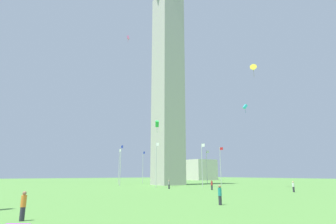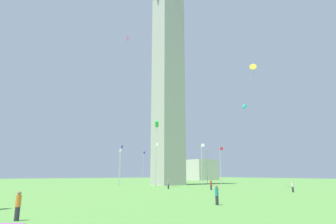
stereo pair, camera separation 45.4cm
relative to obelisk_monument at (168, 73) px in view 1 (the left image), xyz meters
name	(u,v)px [view 1 (the left image)]	position (x,y,z in m)	size (l,w,h in m)	color
ground_plane	(168,185)	(0.00, 0.00, -30.00)	(260.00, 260.00, 0.00)	#548C3D
obelisk_monument	(168,73)	(0.00, 0.00, 0.00)	(6.60, 6.60, 60.00)	#B7B2A8
flagpole_n	(202,163)	(13.27, 0.00, -24.95)	(1.12, 0.14, 9.31)	silver
flagpole_ne	(221,164)	(9.40, 9.35, -24.95)	(1.12, 0.14, 9.31)	silver
flagpole_e	(207,165)	(0.05, 13.22, -24.95)	(1.12, 0.14, 9.31)	silver
flagpole_se	(176,166)	(-9.30, 9.35, -24.95)	(1.12, 0.14, 9.31)	silver
flagpole_s	(143,166)	(-13.17, 0.00, -24.95)	(1.12, 0.14, 9.31)	silver
flagpole_sw	(119,165)	(-9.30, -9.35, -24.95)	(1.12, 0.14, 9.31)	silver
flagpole_w	(121,164)	(0.05, -13.22, -24.95)	(1.12, 0.14, 9.31)	silver
flagpole_nw	(156,163)	(9.40, -9.35, -24.95)	(1.12, 0.14, 9.31)	silver
person_orange_shirt	(23,206)	(40.51, -37.99, -29.14)	(0.32, 0.32, 1.72)	#2D2D38
person_red_shirt	(212,185)	(22.73, -6.14, -29.15)	(0.32, 0.32, 1.71)	#2D2D38
person_gray_shirt	(169,185)	(15.89, -10.53, -29.20)	(0.32, 0.32, 1.62)	#2D2D38
person_teal_shirt	(220,195)	(40.84, -21.93, -29.14)	(0.32, 0.32, 1.74)	#2D2D38
person_white_shirt	(293,187)	(34.18, 0.17, -29.19)	(0.32, 0.32, 1.64)	#2D2D38
kite_yellow_delta	(253,69)	(22.70, 7.41, -4.57)	(2.17, 2.21, 2.94)	yellow
kite_cyan_box	(245,107)	(24.14, 2.18, -14.20)	(0.71, 1.01, 1.82)	#33C6D1
kite_green_box	(157,124)	(6.13, -7.20, -15.96)	(1.59, 1.37, 2.95)	green
kite_pink_box	(128,38)	(7.85, -16.05, 2.45)	(0.67, 0.75, 1.62)	pink
distant_building	(187,170)	(-47.55, 43.43, -25.51)	(29.73, 11.27, 8.98)	beige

